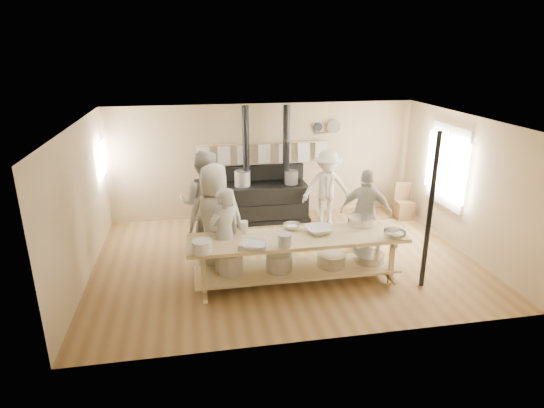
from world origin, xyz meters
name	(u,v)px	position (x,y,z in m)	size (l,w,h in m)	color
ground	(286,259)	(0.00, 0.00, 0.00)	(7.00, 7.00, 0.00)	brown
room_shell	(286,176)	(0.00, 0.00, 1.62)	(7.00, 7.00, 7.00)	tan
window_right	(448,166)	(3.47, 0.60, 1.50)	(0.09, 1.50, 1.65)	beige
left_opening	(102,159)	(-3.45, 2.00, 1.60)	(0.00, 0.90, 0.90)	white
stove	(266,198)	(-0.01, 2.12, 0.52)	(1.90, 0.75, 2.60)	black
towel_rail	(265,151)	(0.00, 2.40, 1.56)	(3.00, 0.04, 0.47)	tan
back_wall_shelf	(327,129)	(1.46, 2.43, 2.00)	(0.63, 0.14, 0.32)	tan
prep_table	(296,255)	(-0.01, -0.90, 0.52)	(3.60, 0.90, 0.85)	tan
support_post	(430,213)	(2.05, -1.35, 1.30)	(0.08, 0.08, 2.60)	black
cook_far_left	(224,237)	(-1.18, -0.73, 0.85)	(0.62, 0.41, 1.71)	#A4A291
cook_left	(205,203)	(-1.43, 0.60, 1.01)	(0.98, 0.76, 2.01)	#A4A291
cook_center	(216,221)	(-1.29, -0.30, 0.99)	(0.97, 0.63, 1.98)	#A4A291
cook_right	(366,212)	(1.56, 0.06, 0.83)	(0.97, 0.40, 1.65)	#A4A291
cook_by_window	(327,188)	(1.26, 1.59, 0.85)	(1.10, 0.63, 1.70)	#A4A291
chair	(404,208)	(3.15, 1.66, 0.24)	(0.40, 0.40, 0.82)	brown
bowl_white_a	(255,245)	(-0.74, -1.23, 0.90)	(0.40, 0.40, 0.10)	white
bowl_steel_a	(292,227)	(-0.02, -0.57, 0.90)	(0.29, 0.29, 0.09)	silver
bowl_white_b	(318,230)	(0.38, -0.80, 0.90)	(0.43, 0.43, 0.11)	white
bowl_steel_b	(395,234)	(1.55, -1.22, 0.91)	(0.38, 0.38, 0.12)	silver
roasting_pan	(253,246)	(-0.78, -1.23, 0.89)	(0.40, 0.26, 0.09)	#B2B2B7
mixing_bowl_large	(361,221)	(1.21, -0.57, 0.92)	(0.45, 0.45, 0.14)	silver
bucket_galv	(285,240)	(-0.28, -1.23, 0.95)	(0.22, 0.22, 0.20)	gray
deep_bowl_enamel	(202,247)	(-1.55, -1.23, 0.94)	(0.30, 0.30, 0.19)	white
pitcher	(244,227)	(-0.83, -0.57, 0.95)	(0.13, 0.13, 0.20)	white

